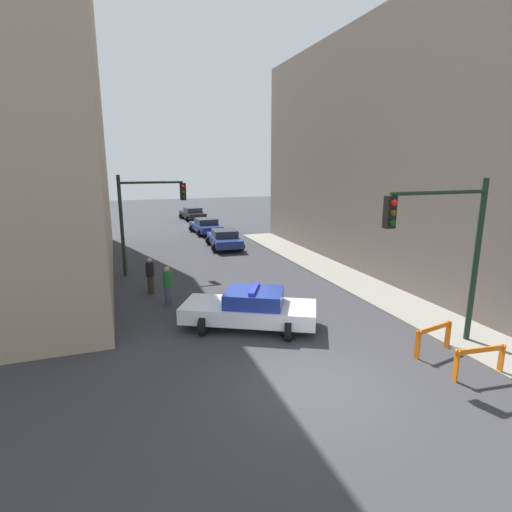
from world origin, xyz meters
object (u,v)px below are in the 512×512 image
traffic_light_far (143,210)px  pedestrian_corner (150,275)px  parked_car_near (224,239)px  barrier_mid (480,357)px  parked_car_mid (206,226)px  police_car (250,308)px  barrier_back (434,334)px  parked_car_far (193,214)px  traffic_light_near (450,239)px  traffic_cone (288,329)px  pedestrian_crossing (168,285)px

traffic_light_far → pedestrian_corner: traffic_light_far is taller
parked_car_near → barrier_mid: parked_car_near is taller
traffic_light_far → barrier_mid: 16.25m
parked_car_mid → police_car: bearing=-101.3°
police_car → barrier_back: police_car is taller
traffic_light_far → barrier_mid: size_ratio=3.26×
parked_car_near → parked_car_mid: bearing=93.7°
traffic_light_far → barrier_back: bearing=-58.7°
traffic_light_far → parked_car_mid: size_ratio=1.18×
parked_car_far → parked_car_near: bearing=-97.0°
traffic_light_near → traffic_cone: size_ratio=7.93×
police_car → barrier_mid: police_car is taller
traffic_light_near → parked_car_mid: 23.79m
traffic_light_near → pedestrian_crossing: 10.57m
traffic_cone → pedestrian_corner: bearing=121.5°
traffic_light_far → police_car: traffic_light_far is taller
parked_car_far → pedestrian_crossing: pedestrian_crossing is taller
parked_car_near → barrier_mid: 19.24m
traffic_light_far → pedestrian_crossing: size_ratio=3.13×
parked_car_mid → pedestrian_corner: 15.93m
parked_car_mid → barrier_mid: size_ratio=2.75×
traffic_cone → parked_car_mid: bearing=84.9°
traffic_light_far → barrier_back: size_ratio=3.29×
traffic_light_far → parked_car_near: (5.67, 5.07, -2.72)m
parked_car_near → barrier_mid: size_ratio=2.77×
parked_car_near → pedestrian_crossing: bearing=-112.3°
police_car → traffic_cone: (0.93, -1.24, -0.41)m
traffic_light_near → traffic_light_far: bearing=123.3°
parked_car_mid → pedestrian_corner: pedestrian_corner is taller
parked_car_mid → pedestrian_corner: bearing=-114.6°
pedestrian_crossing → barrier_back: bearing=76.6°
traffic_light_far → barrier_mid: (7.65, -14.07, -2.78)m
traffic_light_near → parked_car_near: bearing=97.8°
police_car → parked_car_far: police_car is taller
traffic_light_near → traffic_cone: 5.76m
police_car → barrier_back: bearing=-100.8°
traffic_light_far → parked_car_mid: (5.73, 11.27, -2.72)m
pedestrian_crossing → pedestrian_corner: 1.90m
pedestrian_corner → barrier_mid: 13.06m
police_car → parked_car_far: (3.39, 28.88, -0.05)m
traffic_light_near → parked_car_mid: bearing=95.6°
barrier_back → traffic_light_near: bearing=27.9°
parked_car_mid → parked_car_far: (0.56, 8.89, 0.00)m
parked_car_far → traffic_cone: (-2.47, -30.13, -0.36)m
pedestrian_crossing → parked_car_near: bearing=-175.1°
pedestrian_corner → traffic_light_near: bearing=148.7°
barrier_back → traffic_cone: (-3.75, 2.51, -0.30)m
traffic_light_near → parked_car_far: traffic_light_near is taller
police_car → barrier_mid: 7.15m
parked_car_near → pedestrian_crossing: pedestrian_crossing is taller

